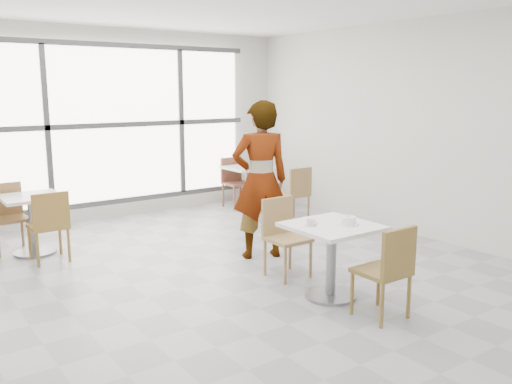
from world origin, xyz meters
TOP-DOWN VIEW (x-y plane):
  - floor at (0.00, 0.00)m, footprint 7.00×7.00m
  - wall_back at (0.00, 3.50)m, footprint 6.00×0.00m
  - wall_right at (3.00, 0.00)m, footprint 0.00×7.00m
  - window at (0.00, 3.44)m, footprint 4.60×0.07m
  - main_table at (0.38, -1.06)m, footprint 0.80×0.80m
  - chair_near at (0.42, -1.74)m, footprint 0.42×0.42m
  - chair_far at (0.41, -0.26)m, footprint 0.42×0.42m
  - oatmeal_bowl at (0.50, -1.15)m, footprint 0.21×0.21m
  - coffee_cup at (0.19, -0.96)m, footprint 0.16×0.13m
  - person at (0.59, 0.43)m, footprint 0.82×0.67m
  - bg_table_left at (-1.67, 2.20)m, footprint 0.70×0.70m
  - bg_table_right at (1.98, 2.72)m, footprint 0.70×0.70m
  - bg_chair_left_near at (-1.59, 1.71)m, footprint 0.42×0.42m
  - bg_chair_left_far at (-1.89, 2.53)m, footprint 0.42×0.42m
  - bg_chair_right_near at (2.07, 1.52)m, footprint 0.42×0.42m
  - bg_chair_right_far at (1.92, 3.03)m, footprint 0.42×0.42m
  - plant_right at (2.41, 2.84)m, footprint 0.61×0.61m

SIDE VIEW (x-z plane):
  - floor at x=0.00m, z-range 0.00..0.00m
  - plant_right at x=2.41m, z-range 0.00..0.84m
  - bg_table_left at x=-1.67m, z-range 0.11..0.86m
  - bg_table_right at x=1.98m, z-range 0.11..0.86m
  - chair_near at x=0.42m, z-range 0.07..0.94m
  - chair_far at x=0.41m, z-range 0.07..0.94m
  - bg_chair_left_near at x=-1.59m, z-range 0.07..0.94m
  - bg_chair_left_far at x=-1.89m, z-range 0.07..0.94m
  - bg_chair_right_near at x=2.07m, z-range 0.07..0.94m
  - bg_chair_right_far at x=1.92m, z-range 0.07..0.94m
  - main_table at x=0.38m, z-range 0.15..0.90m
  - coffee_cup at x=0.19m, z-range 0.75..0.81m
  - oatmeal_bowl at x=0.50m, z-range 0.75..0.84m
  - person at x=0.59m, z-range 0.00..1.93m
  - window at x=0.00m, z-range 0.24..2.76m
  - wall_back at x=0.00m, z-range -1.50..4.50m
  - wall_right at x=3.00m, z-range -2.00..5.00m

